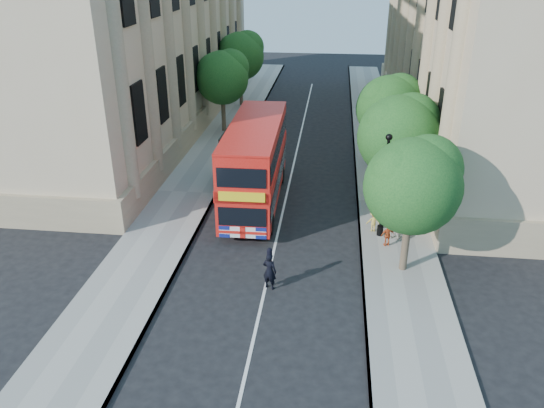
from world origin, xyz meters
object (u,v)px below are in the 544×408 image
(woman_pedestrian, at_px, (393,221))
(double_decker_bus, at_px, (255,162))
(box_van, at_px, (241,160))
(police_constable, at_px, (270,271))
(lamp_post, at_px, (384,190))

(woman_pedestrian, bearing_deg, double_decker_bus, -19.98)
(box_van, bearing_deg, police_constable, -73.36)
(double_decker_bus, bearing_deg, lamp_post, -26.47)
(lamp_post, distance_m, double_decker_bus, 7.30)
(double_decker_bus, distance_m, woman_pedestrian, 8.01)
(box_van, distance_m, woman_pedestrian, 10.43)
(box_van, xyz_separation_m, police_constable, (3.08, -10.93, -0.66))
(police_constable, bearing_deg, woman_pedestrian, -118.51)
(box_van, bearing_deg, lamp_post, -36.00)
(lamp_post, distance_m, woman_pedestrian, 1.63)
(box_van, height_order, police_constable, box_van)
(lamp_post, bearing_deg, police_constable, -133.95)
(lamp_post, relative_size, double_decker_bus, 0.53)
(double_decker_bus, height_order, police_constable, double_decker_bus)
(box_van, distance_m, police_constable, 11.38)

